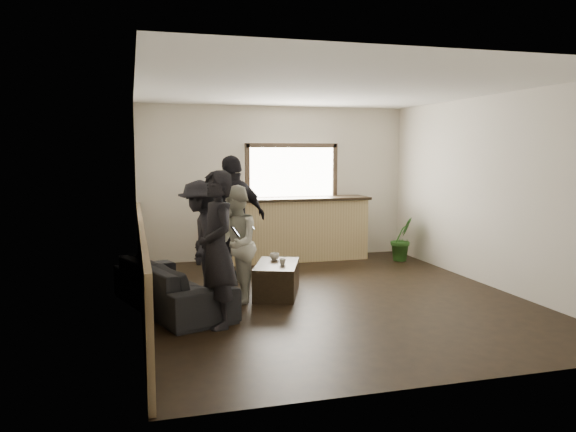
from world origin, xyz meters
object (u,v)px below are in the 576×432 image
object	(u,v)px
potted_plant	(402,239)
person_c	(201,237)
bar_counter	(295,225)
sofa	(172,285)
person_a	(217,249)
person_b	(234,245)
person_d	(234,219)
cup_a	(275,257)
cup_b	(283,262)
coffee_table	(277,279)

from	to	relation	value
potted_plant	person_c	size ratio (longest dim) A/B	0.50
bar_counter	sofa	world-z (taller)	bar_counter
person_a	person_c	size ratio (longest dim) A/B	1.12
bar_counter	person_b	size ratio (longest dim) A/B	1.74
person_d	cup_a	bearing A→B (deg)	98.24
cup_a	cup_b	world-z (taller)	cup_a
cup_b	potted_plant	bearing A→B (deg)	34.51
bar_counter	sofa	distance (m)	3.64
cup_a	potted_plant	bearing A→B (deg)	28.90
cup_a	person_b	xyz separation A→B (m)	(-0.67, -0.49, 0.28)
coffee_table	cup_a	world-z (taller)	cup_a
cup_b	person_b	xyz separation A→B (m)	(-0.69, -0.13, 0.29)
potted_plant	person_a	distance (m)	4.86
person_b	person_c	bearing A→B (deg)	-138.57
bar_counter	coffee_table	xyz separation A→B (m)	(-0.97, -2.38, -0.42)
person_d	coffee_table	bearing A→B (deg)	89.96
person_c	person_a	bearing A→B (deg)	6.57
cup_b	sofa	bearing A→B (deg)	-172.31
sofa	potted_plant	xyz separation A→B (m)	(4.26, 2.10, 0.09)
cup_a	person_c	distance (m)	1.08
person_b	bar_counter	bearing A→B (deg)	159.86
cup_b	person_d	xyz separation A→B (m)	(-0.47, 1.10, 0.48)
cup_a	potted_plant	xyz separation A→B (m)	(2.79, 1.54, -0.09)
cup_b	person_d	bearing A→B (deg)	113.33
cup_b	person_c	xyz separation A→B (m)	(-1.05, 0.49, 0.31)
sofa	person_a	size ratio (longest dim) A/B	1.18
sofa	person_b	xyz separation A→B (m)	(0.81, 0.07, 0.47)
coffee_table	person_a	xyz separation A→B (m)	(-1.00, -1.18, 0.67)
bar_counter	potted_plant	size ratio (longest dim) A/B	3.37
potted_plant	person_a	xyz separation A→B (m)	(-3.81, -2.96, 0.49)
person_b	potted_plant	bearing A→B (deg)	131.71
coffee_table	person_d	distance (m)	1.30
bar_counter	person_b	bearing A→B (deg)	-121.37
bar_counter	person_c	world-z (taller)	bar_counter
person_a	bar_counter	bearing A→B (deg)	141.05
potted_plant	sofa	bearing A→B (deg)	-153.75
bar_counter	cup_b	world-z (taller)	bar_counter
person_a	cup_a	bearing A→B (deg)	134.13
sofa	person_c	xyz separation A→B (m)	(0.45, 0.70, 0.49)
bar_counter	person_a	xyz separation A→B (m)	(-1.96, -3.56, 0.25)
person_c	person_d	distance (m)	0.85
sofa	cup_b	size ratio (longest dim) A/B	22.92
cup_a	person_c	bearing A→B (deg)	172.83
cup_a	sofa	bearing A→B (deg)	-159.08
sofa	person_a	world-z (taller)	person_a
bar_counter	cup_a	bearing A→B (deg)	-113.67
sofa	person_b	distance (m)	0.94
bar_counter	cup_a	size ratio (longest dim) A/B	20.91
bar_counter	cup_a	xyz separation A→B (m)	(-0.94, -2.13, -0.15)
bar_counter	person_c	bearing A→B (deg)	-134.43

